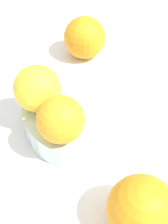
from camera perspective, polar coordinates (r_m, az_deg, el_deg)
The scene contains 6 objects.
ground_plane at distance 51.35cm, azimuth 0.00°, elevation -2.66°, with size 110.00×110.00×2.00cm, color white.
fruit_bowl at distance 49.12cm, azimuth 0.00°, elevation -0.42°, with size 19.36×19.36×4.17cm.
orange_in_bowl_0 at distance 45.45cm, azimuth -8.74°, elevation 4.35°, with size 7.14×7.14×7.14cm, color yellow.
orange_in_bowl_1 at distance 41.04cm, azimuth -4.42°, elevation -1.44°, with size 6.71×6.71×6.71cm, color #F9A823.
orange_loose_0 at distance 38.09cm, azimuth 10.77°, elevation -17.54°, with size 8.43×8.43×8.43cm, color orange.
orange_loose_1 at distance 61.96cm, azimuth 0.12°, elevation 13.76°, with size 8.37×8.37×8.37cm, color orange.
Camera 1 is at (-7.69, -32.34, 38.14)cm, focal length 48.74 mm.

